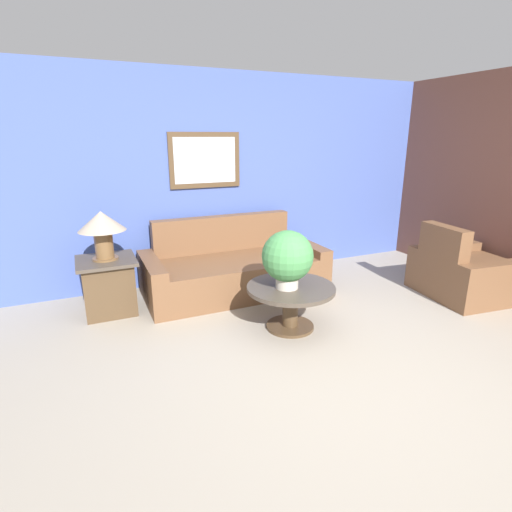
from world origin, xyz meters
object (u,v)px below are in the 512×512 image
Objects in this scene: armchair at (465,273)px; coffee_table at (291,298)px; table_lamp at (102,226)px; couch_main at (233,269)px; side_table at (109,285)px; potted_plant_on_table at (288,257)px.

armchair is 2.31m from coffee_table.
couch_main is at bearing 1.58° from table_lamp.
coffee_table is at bearing -35.44° from side_table.
potted_plant_on_table is at bearing -85.58° from couch_main.
coffee_table is 2.05m from table_lamp.
couch_main is 3.59× the size of side_table.
armchair is 2.15× the size of table_lamp.
table_lamp is 1.93m from potted_plant_on_table.
table_lamp is (-3.90, 1.22, 0.68)m from armchair.
coffee_table is 1.54× the size of potted_plant_on_table.
armchair is at bearing -1.67° from potted_plant_on_table.
couch_main is at bearing 94.42° from potted_plant_on_table.
potted_plant_on_table is at bearing -159.85° from coffee_table.
couch_main and armchair have the same top height.
table_lamp reaches higher than potted_plant_on_table.
side_table is at bearing 79.07° from armchair.
coffee_table is (0.15, -1.17, 0.05)m from couch_main.
table_lamp reaches higher than coffee_table.
couch_main is 1.59m from table_lamp.
armchair is 1.96× the size of potted_plant_on_table.
potted_plant_on_table is at bearing 94.80° from armchair.
armchair reaches higher than side_table.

